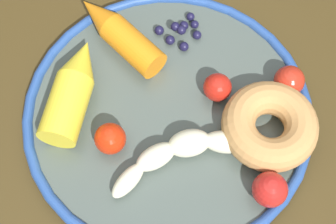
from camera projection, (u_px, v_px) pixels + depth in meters
ground_plane at (172, 222)px, 1.24m from camera, size 6.00×6.00×0.00m
dining_table at (176, 116)px, 0.68m from camera, size 1.20×0.81×0.70m
plate at (168, 113)px, 0.58m from camera, size 0.33×0.33×0.02m
banana at (191, 152)px, 0.55m from camera, size 0.17×0.10×0.03m
carrot_orange at (118, 33)px, 0.61m from camera, size 0.05×0.13×0.04m
carrot_yellow at (72, 89)px, 0.57m from camera, size 0.12×0.11×0.04m
donut at (270, 126)px, 0.55m from camera, size 0.12×0.12×0.04m
blueberry_pile at (181, 31)px, 0.62m from camera, size 0.05×0.05×0.02m
tomato_near at (289, 81)px, 0.58m from camera, size 0.04×0.04×0.04m
tomato_mid at (270, 190)px, 0.52m from camera, size 0.04×0.04×0.04m
tomato_far at (110, 139)px, 0.55m from camera, size 0.03×0.03×0.03m
tomato_extra at (217, 87)px, 0.58m from camera, size 0.03×0.03×0.03m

